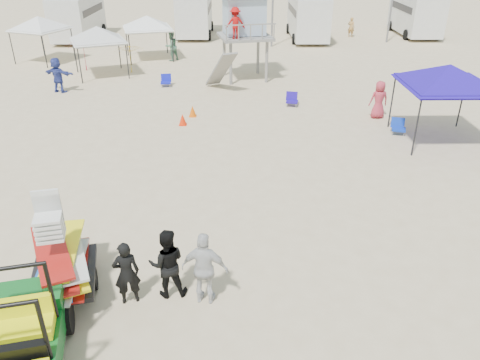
{
  "coord_description": "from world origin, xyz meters",
  "views": [
    {
      "loc": [
        0.42,
        -8.38,
        7.23
      ],
      "look_at": [
        0.5,
        3.0,
        1.3
      ],
      "focal_mm": 35.0,
      "sensor_mm": 36.0,
      "label": 1
    }
  ],
  "objects_px": {
    "utility_cart": "(14,338)",
    "man_left": "(127,273)",
    "surf_trailer": "(60,259)",
    "lifeguard_tower": "(244,19)",
    "canopy_blue": "(450,68)"
  },
  "relations": [
    {
      "from": "utility_cart",
      "to": "lifeguard_tower",
      "type": "distance_m",
      "value": 21.19
    },
    {
      "from": "man_left",
      "to": "canopy_blue",
      "type": "distance_m",
      "value": 14.07
    },
    {
      "from": "utility_cart",
      "to": "man_left",
      "type": "bearing_deg",
      "value": 53.23
    },
    {
      "from": "man_left",
      "to": "utility_cart",
      "type": "bearing_deg",
      "value": 36.54
    },
    {
      "from": "utility_cart",
      "to": "surf_trailer",
      "type": "height_order",
      "value": "surf_trailer"
    },
    {
      "from": "lifeguard_tower",
      "to": "surf_trailer",
      "type": "bearing_deg",
      "value": -103.21
    },
    {
      "from": "lifeguard_tower",
      "to": "utility_cart",
      "type": "bearing_deg",
      "value": -101.78
    },
    {
      "from": "lifeguard_tower",
      "to": "canopy_blue",
      "type": "distance_m",
      "value": 12.01
    },
    {
      "from": "surf_trailer",
      "to": "man_left",
      "type": "distance_m",
      "value": 1.55
    },
    {
      "from": "man_left",
      "to": "lifeguard_tower",
      "type": "xyz_separation_m",
      "value": [
        2.78,
        18.59,
        2.48
      ]
    },
    {
      "from": "man_left",
      "to": "canopy_blue",
      "type": "height_order",
      "value": "canopy_blue"
    },
    {
      "from": "surf_trailer",
      "to": "man_left",
      "type": "height_order",
      "value": "surf_trailer"
    },
    {
      "from": "lifeguard_tower",
      "to": "canopy_blue",
      "type": "bearing_deg",
      "value": -50.81
    },
    {
      "from": "utility_cart",
      "to": "man_left",
      "type": "relative_size",
      "value": 1.93
    },
    {
      "from": "surf_trailer",
      "to": "canopy_blue",
      "type": "height_order",
      "value": "canopy_blue"
    }
  ]
}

